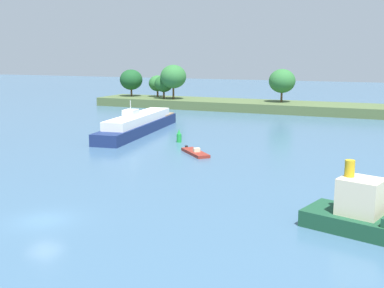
{
  "coord_description": "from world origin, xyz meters",
  "views": [
    {
      "loc": [
        24.05,
        -27.37,
        12.38
      ],
      "look_at": [
        0.47,
        27.32,
        1.2
      ],
      "focal_mm": 44.98,
      "sensor_mm": 36.0,
      "label": 1
    }
  ],
  "objects_px": {
    "white_riverboat": "(139,124)",
    "tugboat": "(366,214)",
    "small_motorboat": "(195,152)",
    "channel_buoy_green": "(179,137)"
  },
  "relations": [
    {
      "from": "white_riverboat",
      "to": "small_motorboat",
      "type": "bearing_deg",
      "value": -38.64
    },
    {
      "from": "white_riverboat",
      "to": "tugboat",
      "type": "height_order",
      "value": "white_riverboat"
    },
    {
      "from": "small_motorboat",
      "to": "white_riverboat",
      "type": "bearing_deg",
      "value": 141.36
    },
    {
      "from": "tugboat",
      "to": "channel_buoy_green",
      "type": "height_order",
      "value": "tugboat"
    },
    {
      "from": "tugboat",
      "to": "channel_buoy_green",
      "type": "distance_m",
      "value": 37.78
    },
    {
      "from": "small_motorboat",
      "to": "channel_buoy_green",
      "type": "height_order",
      "value": "channel_buoy_green"
    },
    {
      "from": "white_riverboat",
      "to": "channel_buoy_green",
      "type": "xyz_separation_m",
      "value": [
        9.36,
        -5.05,
        -0.58
      ]
    },
    {
      "from": "white_riverboat",
      "to": "tugboat",
      "type": "bearing_deg",
      "value": -41.22
    },
    {
      "from": "white_riverboat",
      "to": "channel_buoy_green",
      "type": "height_order",
      "value": "white_riverboat"
    },
    {
      "from": "tugboat",
      "to": "channel_buoy_green",
      "type": "xyz_separation_m",
      "value": [
        -26.8,
        26.62,
        -0.47
      ]
    }
  ]
}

